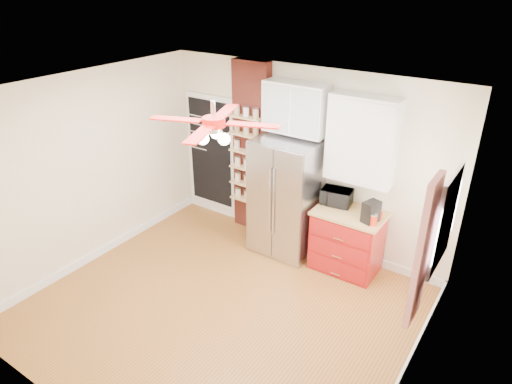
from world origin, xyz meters
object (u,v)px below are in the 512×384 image
Objects in this scene: fridge at (286,197)px; pantry_jar_oats at (237,144)px; toaster_oven at (337,197)px; canister_left at (373,220)px; ceiling_fan at (214,123)px; red_cabinet at (347,240)px; coffee_maker at (371,212)px.

fridge is 13.12× the size of pantry_jar_oats.
canister_left is (0.63, -0.26, -0.04)m from toaster_oven.
pantry_jar_oats reaches higher than toaster_oven.
toaster_oven is at bearing 69.71° from ceiling_fan.
coffee_maker is (0.31, -0.09, 0.59)m from red_cabinet.
fridge is 1.86× the size of red_cabinet.
red_cabinet is 2.29× the size of toaster_oven.
canister_left is (1.34, -0.10, 0.10)m from fridge.
ceiling_fan is at bearing -119.03° from toaster_oven.
ceiling_fan reaches higher than fridge.
pantry_jar_oats is at bearing 120.05° from ceiling_fan.
toaster_oven reaches higher than red_cabinet.
fridge is 0.74m from toaster_oven.
toaster_oven is at bearing 156.96° from red_cabinet.
coffee_maker is 2.14× the size of pantry_jar_oats.
toaster_oven is (0.71, 0.16, 0.14)m from fridge.
pantry_jar_oats is (-1.96, 0.11, 0.99)m from red_cabinet.
ceiling_fan is 2.29m from pantry_jar_oats.
fridge reaches higher than red_cabinet.
ceiling_fan is 9.97× the size of canister_left.
pantry_jar_oats is (-2.27, 0.20, 0.40)m from coffee_maker.
coffee_maker reaches higher than red_cabinet.
red_cabinet is 2.75m from ceiling_fan.
red_cabinet is 0.68m from coffee_maker.
toaster_oven is at bearing 179.21° from coffee_maker.
toaster_oven is 1.75m from pantry_jar_oats.
ceiling_fan reaches higher than red_cabinet.
red_cabinet is at bearing 61.29° from ceiling_fan.
coffee_maker reaches higher than toaster_oven.
fridge is 1.30m from coffee_maker.
ceiling_fan is at bearing -109.22° from coffee_maker.
red_cabinet is 7.05× the size of pantry_jar_oats.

